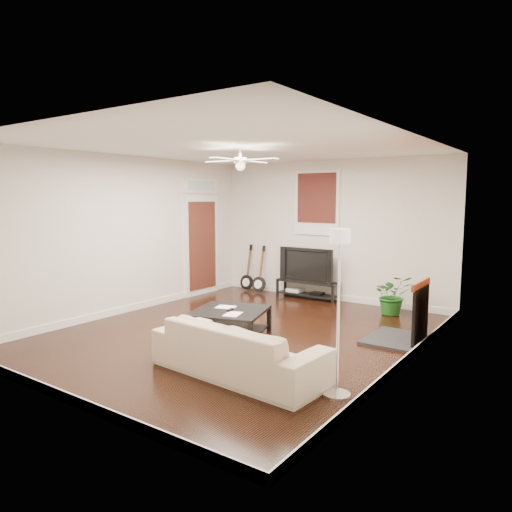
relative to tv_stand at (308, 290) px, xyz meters
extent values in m
cube|color=black|center=(0.38, -2.78, -0.18)|extent=(5.00, 6.00, 0.01)
cube|color=white|center=(0.38, -2.78, 2.62)|extent=(5.00, 6.00, 0.01)
cube|color=silver|center=(0.38, 0.22, 1.22)|extent=(5.00, 0.01, 2.80)
cube|color=silver|center=(0.38, -5.78, 1.22)|extent=(5.00, 0.01, 2.80)
cube|color=silver|center=(-2.12, -2.78, 1.22)|extent=(0.01, 6.00, 2.80)
cube|color=silver|center=(2.88, -2.78, 1.22)|extent=(0.01, 6.00, 2.80)
cube|color=#A95E36|center=(2.86, -1.78, 1.22)|extent=(0.02, 2.20, 2.80)
cube|color=black|center=(2.58, -1.78, 0.28)|extent=(0.80, 1.10, 0.92)
cube|color=#39100F|center=(0.08, 0.19, 1.77)|extent=(1.00, 0.06, 1.30)
cube|color=white|center=(-2.08, -0.88, 1.07)|extent=(0.08, 1.00, 2.50)
cube|color=black|center=(0.00, 0.00, 0.00)|extent=(1.32, 0.35, 0.37)
imported|color=black|center=(0.00, 0.02, 0.53)|extent=(1.18, 0.16, 0.68)
cube|color=black|center=(0.38, -3.07, 0.03)|extent=(1.26, 1.26, 0.42)
imported|color=tan|center=(1.37, -4.15, 0.13)|extent=(2.22, 1.00, 0.63)
imported|color=#19581B|center=(1.88, -0.32, 0.17)|extent=(0.85, 0.82, 0.72)
camera|label=1|loc=(4.60, -8.39, 1.88)|focal=33.16mm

